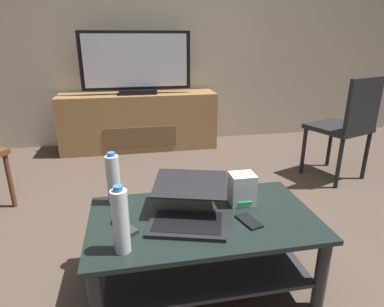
# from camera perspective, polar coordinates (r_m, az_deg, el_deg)

# --- Properties ---
(ground_plane) EXTENTS (7.68, 7.68, 0.00)m
(ground_plane) POSITION_cam_1_polar(r_m,az_deg,el_deg) (2.05, 2.30, -17.27)
(ground_plane) COLOR #4C3D33
(back_wall) EXTENTS (6.40, 0.12, 2.80)m
(back_wall) POSITION_cam_1_polar(r_m,az_deg,el_deg) (4.04, -5.90, 21.99)
(back_wall) COLOR #B2A38C
(back_wall) RESTS_ON ground
(coffee_table) EXTENTS (1.10, 0.63, 0.40)m
(coffee_table) POSITION_cam_1_polar(r_m,az_deg,el_deg) (1.69, 1.93, -14.64)
(coffee_table) COLOR black
(coffee_table) RESTS_ON ground
(media_cabinet) EXTENTS (1.74, 0.42, 0.64)m
(media_cabinet) POSITION_cam_1_polar(r_m,az_deg,el_deg) (3.81, -9.20, 5.56)
(media_cabinet) COLOR olive
(media_cabinet) RESTS_ON ground
(television) EXTENTS (1.18, 0.20, 0.66)m
(television) POSITION_cam_1_polar(r_m,az_deg,el_deg) (3.69, -9.74, 15.11)
(television) COLOR black
(television) RESTS_ON media_cabinet
(dining_chair) EXTENTS (0.56, 0.56, 0.93)m
(dining_chair) POSITION_cam_1_polar(r_m,az_deg,el_deg) (3.15, 25.51, 4.83)
(dining_chair) COLOR black
(dining_chair) RESTS_ON ground
(laptop) EXTENTS (0.46, 0.48, 0.17)m
(laptop) POSITION_cam_1_polar(r_m,az_deg,el_deg) (1.58, -0.56, -9.32)
(laptop) COLOR black
(laptop) RESTS_ON coffee_table
(router_box) EXTENTS (0.13, 0.11, 0.17)m
(router_box) POSITION_cam_1_polar(r_m,az_deg,el_deg) (1.73, 8.72, -6.13)
(router_box) COLOR silver
(router_box) RESTS_ON coffee_table
(water_bottle_near) EXTENTS (0.07, 0.07, 0.29)m
(water_bottle_near) POSITION_cam_1_polar(r_m,az_deg,el_deg) (1.35, -12.35, -11.45)
(water_bottle_near) COLOR silver
(water_bottle_near) RESTS_ON coffee_table
(water_bottle_far) EXTENTS (0.07, 0.07, 0.28)m
(water_bottle_far) POSITION_cam_1_polar(r_m,az_deg,el_deg) (1.74, -13.58, -4.42)
(water_bottle_far) COLOR silver
(water_bottle_far) RESTS_ON coffee_table
(cell_phone) EXTENTS (0.11, 0.15, 0.01)m
(cell_phone) POSITION_cam_1_polar(r_m,az_deg,el_deg) (1.60, 9.92, -11.55)
(cell_phone) COLOR black
(cell_phone) RESTS_ON coffee_table
(tv_remote) EXTENTS (0.13, 0.16, 0.02)m
(tv_remote) POSITION_cam_1_polar(r_m,az_deg,el_deg) (1.56, -11.69, -12.40)
(tv_remote) COLOR #2D2D30
(tv_remote) RESTS_ON coffee_table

